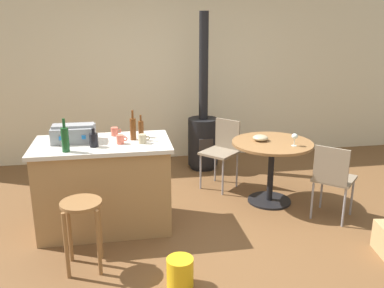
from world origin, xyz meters
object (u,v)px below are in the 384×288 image
Objects in this scene: kitchen_island at (104,185)px; wood_stove at (203,132)px; bottle_3 at (141,128)px; wooden_stool at (82,219)px; toolbox at (74,133)px; bottle_1 at (94,140)px; folding_chair_near at (222,148)px; folding_chair_far at (333,176)px; cup_2 at (143,139)px; cup_0 at (120,139)px; cup_1 at (115,132)px; serving_bowl at (261,138)px; bottle_2 at (133,128)px; dining_table at (272,157)px; plastic_bucket at (180,272)px; bottle_0 at (65,139)px; wine_glass at (295,137)px.

kitchen_island is 0.61× the size of wood_stove.
wooden_stool is at bearing -122.64° from bottle_3.
bottle_1 reaches higher than toolbox.
folding_chair_near is 0.39× the size of wood_stove.
cup_2 reaches higher than folding_chair_far.
wood_stove is (1.38, 1.63, 0.08)m from kitchen_island.
kitchen_island is 12.58× the size of cup_0.
wood_stove reaches higher than cup_1.
cup_0 is 0.61× the size of serving_bowl.
bottle_2 is 0.13m from bottle_3.
plastic_bucket is at bearing -131.83° from dining_table.
wood_stove is 2.33m from bottle_1.
wood_stove reaches higher than bottle_0.
folding_chair_near is 4.89× the size of serving_bowl.
toolbox is at bearing 164.29° from kitchen_island.
folding_chair_far is at bearing 26.70° from plastic_bucket.
kitchen_island reaches higher than serving_bowl.
kitchen_island is 7.62× the size of serving_bowl.
cup_2 is (0.22, -0.01, 0.00)m from cup_0.
wine_glass is at bearing -1.00° from bottle_3.
bottle_3 is at bearing 45.47° from cup_0.
plastic_bucket is at bearing -56.27° from bottle_1.
dining_table is 1.62m from cup_2.
wooden_stool reaches higher than plastic_bucket.
toolbox is 0.49m from cup_0.
cup_0 is at bearing 111.66° from plastic_bucket.
plastic_bucket is (-0.86, -2.05, -0.40)m from folding_chair_near.
bottle_3 is (-2.01, 0.40, 0.52)m from folding_chair_far.
bottle_2 is 0.28m from cup_1.
wood_stove is at bearing 50.77° from bottle_1.
cup_2 is (0.41, -0.10, 0.51)m from kitchen_island.
cup_0 is at bearing -124.77° from wood_stove.
bottle_2 is at bearing -45.60° from cup_1.
dining_table is at bearing 13.85° from bottle_0.
cup_2 reaches higher than plastic_bucket.
cup_0 is 0.22m from cup_2.
folding_chair_far is (2.41, -0.26, 0.04)m from kitchen_island.
kitchen_island is at bearing 64.88° from bottle_1.
folding_chair_far is 2.05m from plastic_bucket.
serving_bowl is (1.87, 0.51, -0.22)m from bottle_1.
folding_chair_far reaches higher than dining_table.
cup_0 is (0.25, 0.06, -0.03)m from bottle_1.
folding_chair_far is 2.70× the size of bottle_0.
kitchen_island is 0.71m from bottle_0.
bottle_2 is (0.49, 0.80, 0.57)m from wooden_stool.
folding_chair_far is 4.65× the size of bottle_1.
dining_table is 5.10× the size of bottle_1.
wooden_stool is 2.00× the size of bottle_0.
bottle_0 reaches higher than toolbox.
bottle_2 is (-1.06, -1.58, 0.50)m from wood_stove.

